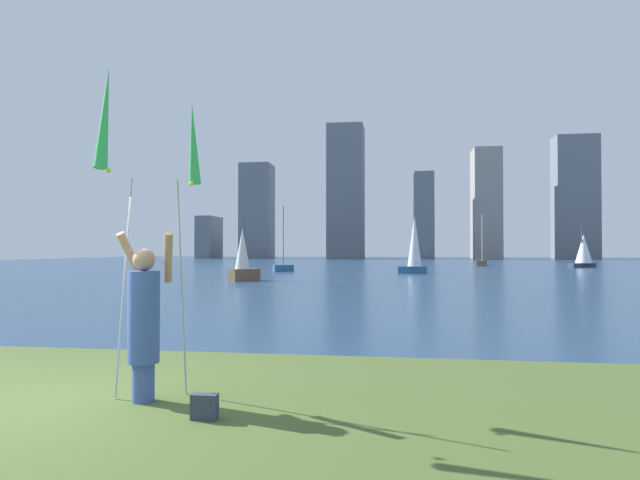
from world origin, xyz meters
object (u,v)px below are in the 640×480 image
(person, at_px, (144,317))
(sailboat_2, at_px, (414,245))
(bag, at_px, (205,407))
(kite_flag_left, at_px, (106,125))
(sailboat_5, at_px, (482,262))
(sailboat_1, at_px, (243,258))
(kite_flag_right, at_px, (193,152))
(sailboat_4, at_px, (583,251))
(sailboat_6, at_px, (283,267))

(person, bearing_deg, sailboat_2, 87.92)
(bag, bearing_deg, kite_flag_left, 166.06)
(person, distance_m, kite_flag_left, 2.33)
(sailboat_2, relative_size, sailboat_5, 1.00)
(bag, distance_m, sailboat_1, 25.26)
(kite_flag_right, xyz_separation_m, sailboat_2, (3.89, 33.91, -0.96))
(person, height_order, bag, person)
(kite_flag_left, xyz_separation_m, bag, (1.35, -0.34, -3.16))
(sailboat_2, bearing_deg, sailboat_1, -133.10)
(kite_flag_left, distance_m, sailboat_4, 54.51)
(kite_flag_left, distance_m, sailboat_1, 24.65)
(sailboat_2, relative_size, sailboat_6, 1.04)
(bag, relative_size, sailboat_2, 0.05)
(kite_flag_left, xyz_separation_m, sailboat_5, (12.51, 54.18, -2.91))
(bag, height_order, sailboat_5, sailboat_5)
(person, height_order, kite_flag_right, kite_flag_right)
(kite_flag_left, bearing_deg, sailboat_4, 66.71)
(sailboat_5, bearing_deg, sailboat_6, -136.59)
(kite_flag_left, relative_size, kite_flag_right, 1.08)
(bag, xyz_separation_m, sailboat_4, (20.19, 50.39, 1.54))
(person, bearing_deg, kite_flag_right, 60.79)
(kite_flag_right, bearing_deg, bag, -62.39)
(sailboat_6, bearing_deg, sailboat_1, -88.17)
(kite_flag_right, bearing_deg, sailboat_5, 77.59)
(kite_flag_right, height_order, sailboat_6, sailboat_6)
(sailboat_6, bearing_deg, sailboat_4, 25.75)
(sailboat_2, bearing_deg, kite_flag_left, -97.64)
(person, relative_size, sailboat_1, 0.53)
(bag, distance_m, sailboat_5, 55.64)
(sailboat_4, distance_m, sailboat_6, 30.38)
(kite_flag_right, xyz_separation_m, sailboat_1, (-6.14, 23.19, -1.77))
(bag, xyz_separation_m, sailboat_1, (-6.73, 24.32, 1.19))
(person, bearing_deg, sailboat_5, 82.32)
(sailboat_5, bearing_deg, bag, -101.57)
(kite_flag_left, bearing_deg, sailboat_1, 102.64)
(sailboat_5, distance_m, sailboat_6, 25.19)
(sailboat_4, height_order, sailboat_5, sailboat_5)
(person, height_order, sailboat_2, sailboat_2)
(kite_flag_left, bearing_deg, sailboat_5, 77.00)
(person, relative_size, sailboat_4, 0.44)
(sailboat_4, relative_size, sailboat_6, 0.86)
(person, height_order, sailboat_4, sailboat_4)
(kite_flag_left, bearing_deg, kite_flag_right, 45.78)
(sailboat_5, xyz_separation_m, sailboat_6, (-18.30, -17.31, -0.03))
(sailboat_5, bearing_deg, kite_flag_right, -102.41)
(kite_flag_right, height_order, sailboat_5, sailboat_5)
(bag, distance_m, sailboat_6, 37.88)
(person, distance_m, sailboat_2, 34.76)
(kite_flag_right, xyz_separation_m, sailboat_5, (11.75, 53.39, -2.72))
(person, xyz_separation_m, sailboat_4, (21.16, 49.83, 0.67))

